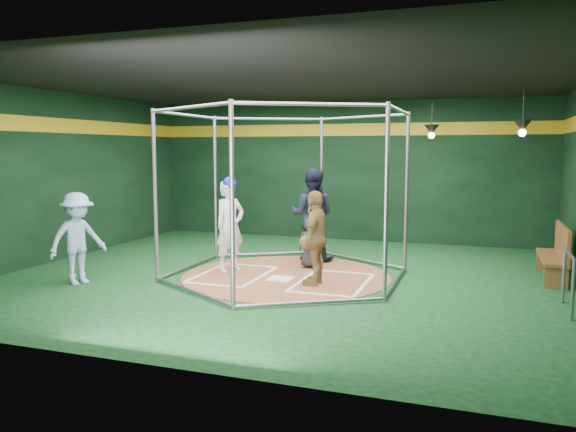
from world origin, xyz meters
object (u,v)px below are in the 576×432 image
(umpire, at_px, (312,215))
(batter_figure, at_px, (230,224))
(dugout_bench, at_px, (557,252))
(visitor_leopard, at_px, (316,238))

(umpire, bearing_deg, batter_figure, 47.82)
(umpire, xyz_separation_m, dugout_bench, (4.60, -0.18, -0.46))
(visitor_leopard, bearing_deg, batter_figure, -103.82)
(dugout_bench, bearing_deg, umpire, 177.77)
(batter_figure, height_order, umpire, umpire)
(visitor_leopard, bearing_deg, dugout_bench, 115.69)
(batter_figure, relative_size, dugout_bench, 1.07)
(visitor_leopard, xyz_separation_m, dugout_bench, (3.94, 1.81, -0.32))
(umpire, bearing_deg, dugout_bench, 173.39)
(umpire, distance_m, dugout_bench, 4.63)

